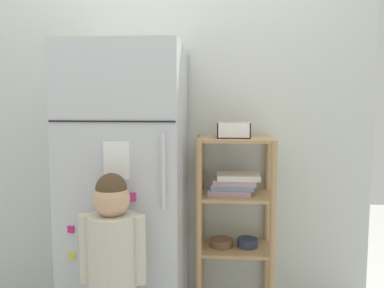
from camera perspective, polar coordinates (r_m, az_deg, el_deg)
kitchen_wall_back at (r=2.64m, az=-3.93°, el=0.47°), size 2.61×0.03×2.13m
refrigerator at (r=2.38m, az=-9.00°, el=-6.31°), size 0.64×0.65×1.63m
child_standing at (r=2.03m, az=-11.01°, el=-14.89°), size 0.32×0.24×0.99m
pantry_shelf_unit at (r=2.48m, az=5.94°, el=-8.49°), size 0.45×0.34×1.11m
fruit_bin at (r=2.42m, az=5.91°, el=1.81°), size 0.19×0.18×0.09m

